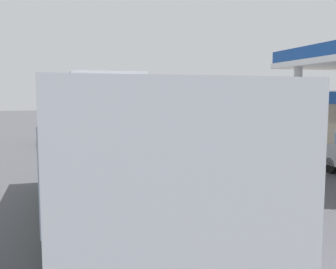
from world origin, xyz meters
TOP-DOWN VIEW (x-y plane):
  - ground at (0.00, 20.00)m, footprint 120.00×120.00m
  - lane_divider_stripe at (0.00, 15.00)m, footprint 0.16×50.00m
  - coach_bus_main at (-1.68, 4.03)m, footprint 2.60×11.04m
  - minibus_opposing_lane at (2.62, 24.06)m, footprint 2.04×6.13m
  - pedestrian_near_pump at (7.08, 8.55)m, footprint 0.55×0.22m
  - car_trailing_behind_bus at (-2.50, 21.09)m, footprint 1.70×4.20m

SIDE VIEW (x-z plane):
  - ground at x=0.00m, z-range 0.00..0.00m
  - lane_divider_stripe at x=0.00m, z-range 0.00..0.01m
  - pedestrian_near_pump at x=7.08m, z-range 0.10..1.76m
  - car_trailing_behind_bus at x=-2.50m, z-range 0.10..1.92m
  - minibus_opposing_lane at x=2.62m, z-range 0.25..2.69m
  - coach_bus_main at x=-1.68m, z-range -0.12..3.56m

